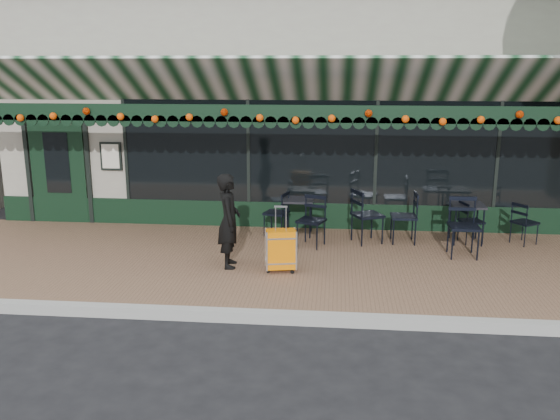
# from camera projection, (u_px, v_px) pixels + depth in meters

# --- Properties ---
(ground) EXTENTS (80.00, 80.00, 0.00)m
(ground) POSITION_uv_depth(u_px,v_px,m) (281.00, 320.00, 7.70)
(ground) COLOR black
(ground) RESTS_ON ground
(sidewalk) EXTENTS (18.00, 4.00, 0.15)m
(sidewalk) POSITION_uv_depth(u_px,v_px,m) (293.00, 264.00, 9.61)
(sidewalk) COLOR brown
(sidewalk) RESTS_ON ground
(curb) EXTENTS (18.00, 0.16, 0.15)m
(curb) POSITION_uv_depth(u_px,v_px,m) (280.00, 317.00, 7.60)
(curb) COLOR #9E9E99
(curb) RESTS_ON ground
(restaurant_building) EXTENTS (12.00, 9.60, 4.50)m
(restaurant_building) POSITION_uv_depth(u_px,v_px,m) (311.00, 104.00, 14.73)
(restaurant_building) COLOR gray
(restaurant_building) RESTS_ON ground
(woman) EXTENTS (0.43, 0.59, 1.48)m
(woman) POSITION_uv_depth(u_px,v_px,m) (229.00, 221.00, 9.14)
(woman) COLOR black
(woman) RESTS_ON sidewalk
(suitcase) EXTENTS (0.49, 0.33, 1.02)m
(suitcase) POSITION_uv_depth(u_px,v_px,m) (281.00, 250.00, 8.99)
(suitcase) COLOR orange
(suitcase) RESTS_ON sidewalk
(cafe_table_a) EXTENTS (0.57, 0.57, 0.70)m
(cafe_table_a) POSITION_uv_depth(u_px,v_px,m) (467.00, 208.00, 10.42)
(cafe_table_a) COLOR black
(cafe_table_a) RESTS_ON sidewalk
(cafe_table_b) EXTENTS (0.55, 0.55, 0.68)m
(cafe_table_b) POSITION_uv_depth(u_px,v_px,m) (298.00, 203.00, 10.89)
(cafe_table_b) COLOR black
(cafe_table_b) RESTS_ON sidewalk
(chair_a_left) EXTENTS (0.47, 0.47, 0.92)m
(chair_a_left) POSITION_uv_depth(u_px,v_px,m) (404.00, 217.00, 10.46)
(chair_a_left) COLOR black
(chair_a_left) RESTS_ON sidewalk
(chair_a_right) EXTENTS (0.47, 0.47, 0.76)m
(chair_a_right) POSITION_uv_depth(u_px,v_px,m) (471.00, 222.00, 10.46)
(chair_a_right) COLOR black
(chair_a_right) RESTS_ON sidewalk
(chair_a_front) EXTENTS (0.49, 0.49, 0.99)m
(chair_a_front) POSITION_uv_depth(u_px,v_px,m) (464.00, 227.00, 9.67)
(chair_a_front) COLOR black
(chair_a_front) RESTS_ON sidewalk
(chair_a_extra) EXTENTS (0.53, 0.53, 0.76)m
(chair_a_extra) POSITION_uv_depth(u_px,v_px,m) (525.00, 223.00, 10.39)
(chair_a_extra) COLOR black
(chair_a_extra) RESTS_ON sidewalk
(chair_b_left) EXTENTS (0.51, 0.51, 0.83)m
(chair_b_left) POSITION_uv_depth(u_px,v_px,m) (276.00, 213.00, 10.91)
(chair_b_left) COLOR black
(chair_b_left) RESTS_ON sidewalk
(chair_b_right) EXTENTS (0.65, 0.65, 0.98)m
(chair_b_right) POSITION_uv_depth(u_px,v_px,m) (367.00, 216.00, 10.44)
(chair_b_right) COLOR black
(chair_b_right) RESTS_ON sidewalk
(chair_b_front) EXTENTS (0.57, 0.57, 0.89)m
(chair_b_front) POSITION_uv_depth(u_px,v_px,m) (311.00, 221.00, 10.24)
(chair_b_front) COLOR black
(chair_b_front) RESTS_ON sidewalk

